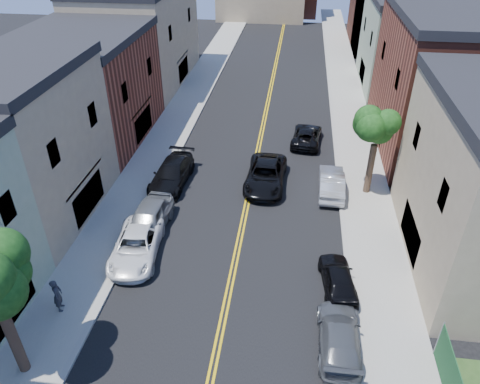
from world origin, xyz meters
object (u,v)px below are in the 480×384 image
(grey_car_right, at_px, (339,337))
(black_car_right, at_px, (338,278))
(black_suv_lane, at_px, (266,175))
(grey_car_left, at_px, (148,219))
(white_pickup, at_px, (136,246))
(dark_car_right_far, at_px, (307,135))
(black_car_left, at_px, (172,174))
(pedestrian_left, at_px, (58,295))
(silver_car_right, at_px, (331,182))

(grey_car_right, relative_size, black_car_right, 1.17)
(black_suv_lane, bearing_deg, grey_car_left, -134.84)
(white_pickup, bearing_deg, dark_car_right_far, 53.06)
(grey_car_left, height_order, black_suv_lane, grey_car_left)
(black_car_left, distance_m, dark_car_right_far, 11.99)
(grey_car_right, xyz_separation_m, black_car_right, (0.14, 3.69, 0.00))
(grey_car_left, bearing_deg, grey_car_right, -30.54)
(dark_car_right_far, xyz_separation_m, black_suv_lane, (-2.80, -6.91, 0.13))
(pedestrian_left, bearing_deg, dark_car_right_far, -47.43)
(black_suv_lane, bearing_deg, pedestrian_left, -122.93)
(white_pickup, bearing_deg, black_car_right, -11.31)
(dark_car_right_far, bearing_deg, black_car_left, 44.83)
(black_car_right, bearing_deg, dark_car_right_far, -91.32)
(white_pickup, distance_m, dark_car_right_far, 17.94)
(grey_car_right, distance_m, black_car_right, 3.69)
(white_pickup, relative_size, silver_car_right, 1.12)
(dark_car_right_far, bearing_deg, pedestrian_left, 65.03)
(grey_car_left, height_order, grey_car_right, grey_car_left)
(white_pickup, relative_size, black_car_left, 0.96)
(dark_car_right_far, bearing_deg, black_suv_lane, 73.68)
(black_car_left, distance_m, black_car_right, 14.12)
(black_car_right, distance_m, pedestrian_left, 13.80)
(grey_car_left, height_order, pedestrian_left, pedestrian_left)
(silver_car_right, relative_size, pedestrian_left, 2.56)
(dark_car_right_far, bearing_deg, grey_car_right, 100.15)
(white_pickup, distance_m, grey_car_left, 2.31)
(grey_car_left, xyz_separation_m, black_car_right, (11.00, -3.38, -0.19))
(grey_car_right, bearing_deg, grey_car_left, -32.85)
(white_pickup, xyz_separation_m, silver_car_right, (11.00, 8.08, 0.04))
(black_car_left, relative_size, dark_car_right_far, 1.15)
(black_car_left, height_order, pedestrian_left, pedestrian_left)
(white_pickup, relative_size, grey_car_left, 1.03)
(white_pickup, relative_size, black_suv_lane, 0.92)
(white_pickup, xyz_separation_m, dark_car_right_far, (9.30, 15.34, -0.06))
(grey_car_left, height_order, black_car_left, grey_car_left)
(black_car_left, distance_m, black_suv_lane, 6.54)
(black_car_left, bearing_deg, dark_car_right_far, 42.37)
(pedestrian_left, bearing_deg, black_car_left, -27.89)
(dark_car_right_far, distance_m, black_suv_lane, 7.45)
(white_pickup, relative_size, dark_car_right_far, 1.10)
(black_car_left, xyz_separation_m, black_suv_lane, (6.50, 0.65, -0.00))
(grey_car_left, height_order, black_car_right, grey_car_left)
(grey_car_right, bearing_deg, black_car_left, -48.88)
(silver_car_right, distance_m, pedestrian_left, 18.28)
(silver_car_right, bearing_deg, black_car_left, 2.59)
(dark_car_right_far, xyz_separation_m, pedestrian_left, (-11.69, -19.71, 0.40))
(grey_car_left, bearing_deg, silver_car_right, 30.22)
(dark_car_right_far, bearing_deg, white_pickup, 64.48)
(grey_car_left, xyz_separation_m, pedestrian_left, (-2.39, -6.67, 0.20))
(black_car_left, bearing_deg, white_pickup, -86.75)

